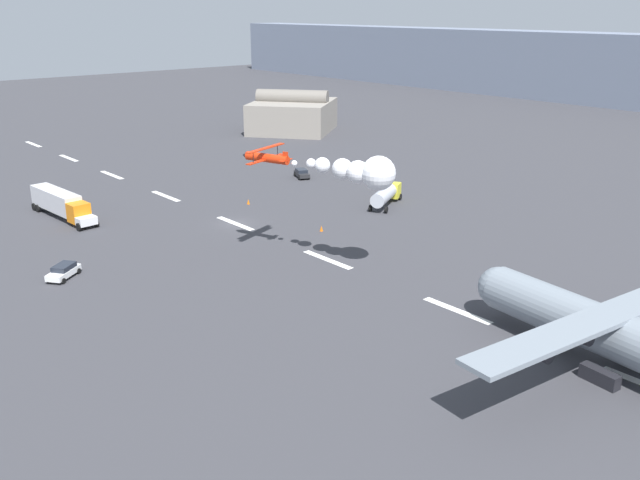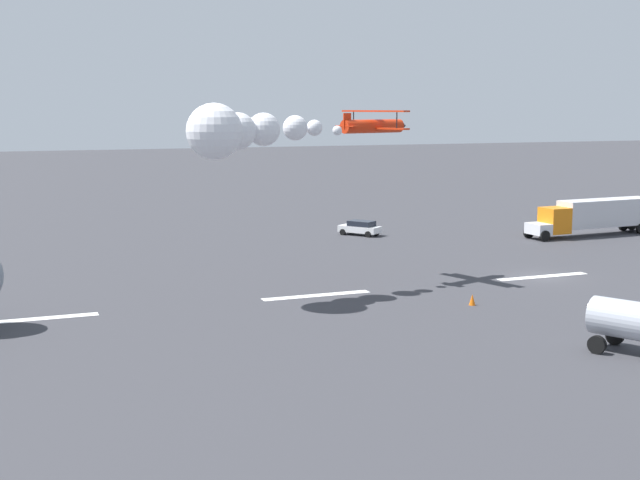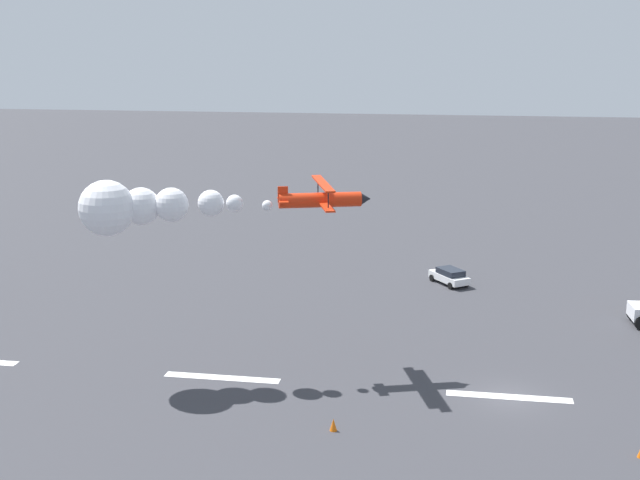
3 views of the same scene
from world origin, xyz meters
TOP-DOWN VIEW (x-y plane):
  - ground_plane at (0.00, 0.00)m, footprint 440.00×440.00m
  - runway_stripe_0 at (-76.44, 0.00)m, footprint 8.00×0.90m
  - runway_stripe_1 at (-57.33, 0.00)m, footprint 8.00×0.90m
  - runway_stripe_2 at (-38.22, 0.00)m, footprint 8.00×0.90m
  - runway_stripe_3 at (-19.11, 0.00)m, footprint 8.00×0.90m
  - runway_stripe_4 at (0.00, 0.00)m, footprint 8.00×0.90m
  - runway_stripe_5 at (19.11, 0.00)m, footprint 8.00×0.90m
  - runway_stripe_6 at (38.22, 0.00)m, footprint 8.00×0.90m
  - cargo_transport_plane at (52.49, 0.16)m, footprint 25.87×32.61m
  - stunt_biplane_red at (23.97, -0.38)m, footprint 18.78×9.82m
  - semi_truck_orange at (-18.38, -16.77)m, footprint 15.17×3.79m
  - fuel_tanker_truck at (7.43, 22.12)m, footprint 6.44×9.12m
  - followme_car_yellow at (4.29, -25.65)m, footprint 4.00×4.55m
  - airport_staff_sedan at (-14.49, 24.00)m, footprint 4.42×3.28m
  - hangar_building at (-52.13, 52.52)m, footprint 26.01×26.34m
  - traffic_cone_near at (-6.76, 7.08)m, footprint 0.44×0.44m
  - traffic_cone_far at (10.42, 6.66)m, footprint 0.44×0.44m

SIDE VIEW (x-z plane):
  - ground_plane at x=0.00m, z-range 0.00..0.00m
  - runway_stripe_0 at x=-76.44m, z-range 0.00..0.01m
  - runway_stripe_1 at x=-57.33m, z-range 0.00..0.01m
  - runway_stripe_2 at x=-38.22m, z-range 0.00..0.01m
  - runway_stripe_3 at x=-19.11m, z-range 0.00..0.01m
  - runway_stripe_4 at x=0.00m, z-range 0.00..0.01m
  - runway_stripe_5 at x=19.11m, z-range 0.00..0.01m
  - runway_stripe_6 at x=38.22m, z-range 0.00..0.01m
  - traffic_cone_near at x=-6.76m, z-range 0.00..0.75m
  - traffic_cone_far at x=10.42m, z-range 0.00..0.75m
  - airport_staff_sedan at x=-14.49m, z-range 0.05..1.57m
  - followme_car_yellow at x=4.29m, z-range 0.05..1.57m
  - fuel_tanker_truck at x=7.43m, z-range 0.29..3.19m
  - semi_truck_orange at x=-18.38m, z-range 0.28..3.98m
  - cargo_transport_plane at x=52.49m, z-range -2.22..9.02m
  - hangar_building at x=-52.13m, z-range -0.99..8.80m
  - stunt_biplane_red at x=23.97m, z-range 9.82..13.51m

